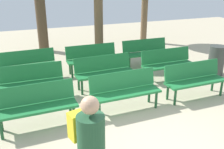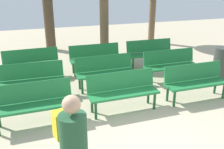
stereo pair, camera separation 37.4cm
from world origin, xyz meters
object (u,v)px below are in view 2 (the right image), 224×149
bench_r0_c1 (123,89)px  bench_r1_c0 (31,79)px  bench_r2_c2 (150,51)px  visitor_with_backpack (73,147)px  tree_1 (104,16)px  bench_r2_c0 (31,62)px  bench_r0_c0 (33,102)px  bench_r1_c1 (105,70)px  trash_bin (221,62)px  bench_r2_c1 (95,57)px  bench_r0_c2 (195,80)px  bench_r1_c2 (170,63)px

bench_r0_c1 → bench_r1_c0: 2.34m
bench_r2_c2 → visitor_with_backpack: 6.04m
bench_r1_c0 → tree_1: size_ratio=0.52×
bench_r2_c0 → bench_r2_c2: same height
bench_r0_c0 → bench_r2_c0: (0.01, 2.65, 0.00)m
bench_r0_c0 → bench_r1_c1: size_ratio=1.00×
bench_r0_c0 → trash_bin: (5.47, 1.10, -0.05)m
bench_r0_c1 → tree_1: tree_1 is taller
bench_r1_c1 → trash_bin: trash_bin is taller
bench_r2_c1 → bench_r0_c1: bearing=-90.1°
bench_r2_c0 → visitor_with_backpack: (0.45, -4.97, 0.43)m
bench_r1_c0 → bench_r1_c1: same height
bench_r0_c2 → trash_bin: 1.95m
bench_r0_c0 → bench_r2_c0: bearing=88.0°
bench_r2_c1 → visitor_with_backpack: size_ratio=0.97×
bench_r0_c1 → bench_r1_c1: bearing=89.5°
bench_r0_c0 → tree_1: tree_1 is taller
bench_r2_c0 → trash_bin: bearing=-17.9°
bench_r0_c2 → bench_r2_c1: (-1.90, 2.59, 0.00)m
tree_1 → trash_bin: tree_1 is taller
bench_r0_c0 → visitor_with_backpack: 2.40m
bench_r1_c2 → trash_bin: 1.60m
trash_bin → bench_r2_c1: bearing=156.6°
bench_r1_c1 → trash_bin: size_ratio=1.77×
bench_r2_c2 → trash_bin: trash_bin is taller
bench_r2_c1 → tree_1: size_ratio=0.52×
bench_r2_c2 → trash_bin: 2.25m
bench_r2_c0 → visitor_with_backpack: 5.01m
bench_r0_c2 → tree_1: 4.38m
visitor_with_backpack → trash_bin: 6.08m
bench_r1_c1 → bench_r1_c0: bearing=-179.8°
trash_bin → visitor_with_backpack: bearing=-145.7°
bench_r1_c1 → trash_bin: 3.56m
bench_r2_c2 → visitor_with_backpack: size_ratio=0.97×
bench_r0_c2 → bench_r2_c1: size_ratio=1.01×
trash_bin → bench_r2_c0: bearing=164.1°
bench_r1_c0 → trash_bin: (5.48, -0.21, -0.05)m
bench_r2_c0 → visitor_with_backpack: size_ratio=0.98×
bench_r0_c0 → bench_r2_c1: (1.95, 2.63, 0.00)m
bench_r0_c2 → bench_r2_c2: same height
bench_r1_c1 → visitor_with_backpack: visitor_with_backpack is taller
bench_r0_c1 → bench_r2_c0: bearing=124.7°
bench_r1_c1 → visitor_with_backpack: size_ratio=0.98×
bench_r1_c0 → bench_r2_c1: (1.95, 1.31, 0.00)m
bench_r1_c2 → tree_1: 3.20m
visitor_with_backpack → bench_r0_c1: bearing=-137.3°
visitor_with_backpack → bench_r2_c1: bearing=-121.8°
bench_r2_c2 → visitor_with_backpack: bearing=-123.9°
visitor_with_backpack → bench_r0_c2: bearing=-160.3°
bench_r0_c1 → bench_r2_c0: 3.26m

